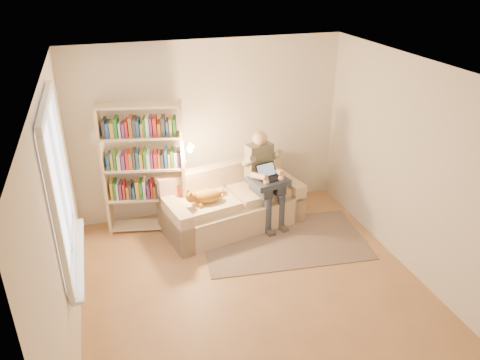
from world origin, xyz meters
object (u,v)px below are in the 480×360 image
object	(u,v)px
sofa	(231,205)
person	(264,173)
cat	(204,196)
bookshelf	(144,162)
laptop	(266,175)

from	to	relation	value
sofa	person	world-z (taller)	person
cat	bookshelf	world-z (taller)	bookshelf
laptop	bookshelf	distance (m)	1.71
person	laptop	distance (m)	0.12
laptop	person	bearing A→B (deg)	76.79
sofa	person	size ratio (longest dim) A/B	1.53
person	bookshelf	xyz separation A→B (m)	(-1.65, 0.30, 0.25)
laptop	bookshelf	size ratio (longest dim) A/B	0.18
sofa	person	distance (m)	0.68
bookshelf	person	bearing A→B (deg)	1.65
sofa	cat	bearing A→B (deg)	-165.21
bookshelf	cat	bearing A→B (deg)	-20.82
sofa	cat	size ratio (longest dim) A/B	3.45
cat	bookshelf	size ratio (longest dim) A/B	0.33
person	cat	world-z (taller)	person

